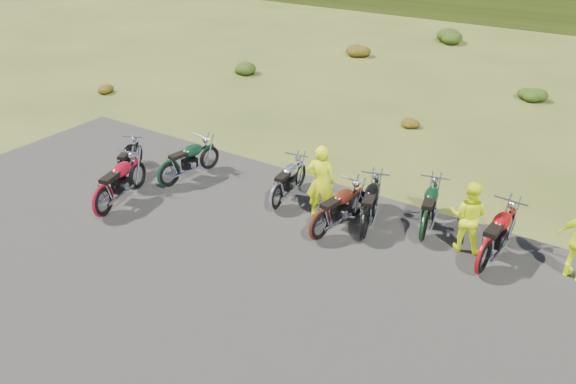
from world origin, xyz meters
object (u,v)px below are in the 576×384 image
Objects in this scene: motorcycle_3 at (277,210)px; motorcycle_0 at (123,184)px; motorcycle_7 at (422,241)px; person_middle at (321,183)px.

motorcycle_0 is at bearing 97.46° from motorcycle_3.
motorcycle_3 is 3.71m from motorcycle_7.
person_middle is at bearing -82.57° from motorcycle_3.
motorcycle_3 is (4.42, 1.15, 0.00)m from motorcycle_0.
person_middle reaches higher than motorcycle_7.
motorcycle_7 is at bearing 166.04° from person_middle.
motorcycle_3 is 1.49m from person_middle.
person_middle is (-2.55, -0.37, 0.96)m from motorcycle_7.
person_middle is at bearing 86.42° from motorcycle_7.
motorcycle_0 is 4.57m from motorcycle_3.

